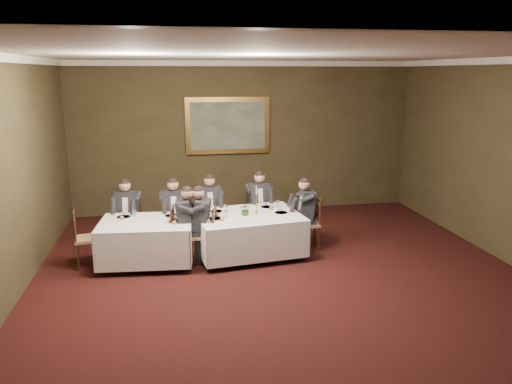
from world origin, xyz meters
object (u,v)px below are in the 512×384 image
object	(u,v)px
centerpiece	(246,209)
candlestick	(256,203)
chair_main_backleft	(210,227)
chair_main_endright	(308,234)
table_second	(146,239)
diner_main_endright	(308,222)
chair_sec_backleft	(129,234)
chair_main_endleft	(184,247)
painting	(228,126)
table_main	(248,231)
diner_sec_backleft	(128,223)
chair_main_backright	(258,223)
diner_main_endleft	(184,234)
diner_sec_backright	(174,221)
chair_sec_endleft	(88,250)
diner_main_backright	(258,212)
chair_sec_endright	(205,246)
diner_main_backleft	(210,216)
chair_sec_backright	(175,233)
diner_sec_endright	(204,234)

from	to	relation	value
centerpiece	candlestick	distance (m)	0.26
chair_main_backleft	chair_main_endright	xyz separation A→B (m)	(1.79, -0.72, 0.00)
table_second	diner_main_endright	size ratio (longest dim) A/B	1.24
chair_sec_backleft	candlestick	xyz separation A→B (m)	(2.32, -0.62, 0.67)
chair_main_endleft	painting	xyz separation A→B (m)	(1.17, 3.16, 1.76)
diner_main_endright	candlestick	size ratio (longest dim) A/B	2.64
table_main	table_second	bearing A→B (deg)	-176.03
chair_main_backleft	diner_sec_backleft	bearing A→B (deg)	3.69
chair_main_backright	centerpiece	world-z (taller)	centerpiece
chair_main_backright	diner_main_endleft	xyz separation A→B (m)	(-1.52, -1.18, 0.23)
chair_main_endright	candlestick	size ratio (longest dim) A/B	1.97
chair_main_endright	chair_sec_backleft	size ratio (longest dim) A/B	1.00
table_main	chair_sec_backleft	distance (m)	2.27
chair_main_backleft	diner_sec_backright	bearing A→B (deg)	16.40
table_second	chair_main_endright	world-z (taller)	chair_main_endright
diner_sec_backright	chair_sec_endleft	bearing A→B (deg)	22.88
diner_main_backright	chair_sec_endright	distance (m)	1.69
centerpiece	diner_main_backleft	bearing A→B (deg)	122.57
diner_main_backleft	chair_main_endleft	world-z (taller)	diner_main_backleft
chair_main_backright	diner_sec_backright	distance (m)	1.73
chair_main_endleft	chair_sec_backright	xyz separation A→B (m)	(-0.15, 0.81, 0.00)
chair_main_endleft	chair_sec_backright	bearing A→B (deg)	-163.44
diner_main_backleft	chair_main_endleft	size ratio (longest dim) A/B	1.35
chair_main_backright	chair_main_endright	world-z (taller)	same
table_main	diner_sec_endright	world-z (taller)	diner_sec_endright
chair_main_backright	chair_sec_endleft	bearing A→B (deg)	12.88
diner_main_backleft	chair_main_endleft	bearing A→B (deg)	59.43
chair_sec_backleft	chair_sec_backright	size ratio (longest dim) A/B	1.00
diner_main_endright	candlestick	distance (m)	1.08
candlestick	chair_sec_endright	bearing A→B (deg)	-162.72
chair_sec_backright	candlestick	bearing A→B (deg)	157.45
chair_sec_backleft	diner_sec_endright	xyz separation A→B (m)	(1.34, -0.92, 0.23)
diner_sec_backright	table_second	bearing A→B (deg)	55.55
chair_main_backright	chair_sec_backleft	world-z (taller)	same
chair_main_backright	candlestick	bearing A→B (deg)	72.13
diner_main_backleft	table_main	bearing A→B (deg)	123.08
diner_main_backleft	chair_sec_backright	size ratio (longest dim) A/B	1.35
diner_sec_backright	candlestick	size ratio (longest dim) A/B	2.64
diner_main_backleft	candlestick	distance (m)	1.19
chair_sec_endright	diner_sec_endright	world-z (taller)	diner_sec_endright
chair_sec_backright	diner_sec_backleft	bearing A→B (deg)	-5.77
diner_sec_endright	diner_main_backleft	bearing A→B (deg)	2.46
diner_main_backright	chair_main_endright	distance (m)	1.19
diner_main_endleft	diner_sec_backleft	size ratio (longest dim) A/B	1.00
chair_main_endleft	diner_sec_endright	bearing A→B (deg)	89.56
diner_main_backleft	diner_sec_backleft	world-z (taller)	same
diner_sec_backright	diner_sec_endright	size ratio (longest dim) A/B	1.00
chair_main_endright	diner_sec_backleft	distance (m)	3.37
chair_sec_endright	centerpiece	size ratio (longest dim) A/B	4.21
centerpiece	candlestick	bearing A→B (deg)	32.09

